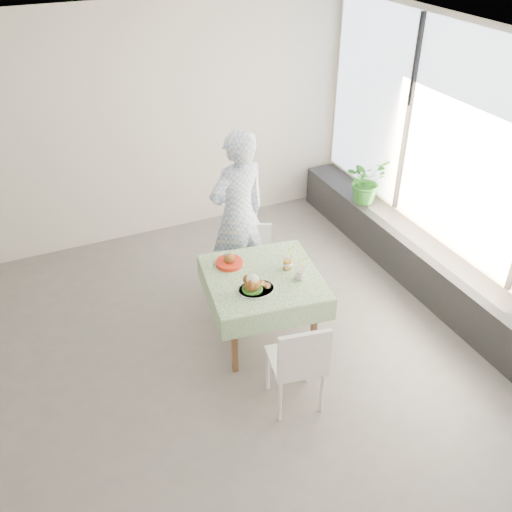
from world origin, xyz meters
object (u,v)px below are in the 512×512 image
juice_cup_orange (288,263)px  main_dish (254,286)px  diner (238,215)px  chair_near (295,377)px  cafe_table (263,300)px  chair_far (254,274)px  potted_plant (366,180)px

juice_cup_orange → main_dish: bearing=-155.8°
diner → chair_near: bearing=70.8°
cafe_table → diner: (0.12, 0.87, 0.46)m
chair_far → juice_cup_orange: bearing=-86.7°
chair_near → diner: (0.22, 1.74, 0.64)m
cafe_table → chair_near: size_ratio=1.29×
chair_near → main_dish: (-0.07, 0.70, 0.52)m
chair_near → main_dish: same height
main_dish → juice_cup_orange: size_ratio=1.25×
chair_far → potted_plant: potted_plant is taller
diner → main_dish: bearing=62.6°
cafe_table → chair_near: bearing=-96.7°
chair_far → potted_plant: bearing=17.4°
cafe_table → potted_plant: bearing=32.5°
chair_far → potted_plant: 1.90m
cafe_table → main_dish: size_ratio=3.49×
diner → juice_cup_orange: 0.87m
chair_far → chair_near: size_ratio=0.86×
cafe_table → juice_cup_orange: size_ratio=4.37×
chair_near → main_dish: size_ratio=2.71×
chair_near → juice_cup_orange: (0.36, 0.89, 0.52)m
cafe_table → diner: bearing=82.3°
potted_plant → juice_cup_orange: bearing=-144.1°
cafe_table → chair_far: chair_far is taller
chair_far → main_dish: main_dish is taller
chair_near → chair_far: bearing=78.4°
juice_cup_orange → cafe_table: bearing=-175.9°
chair_far → diner: 0.71m
main_dish → potted_plant: size_ratio=0.60×
potted_plant → chair_near: bearing=-134.2°
cafe_table → chair_near: 0.90m
chair_far → diner: (-0.11, 0.17, 0.68)m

